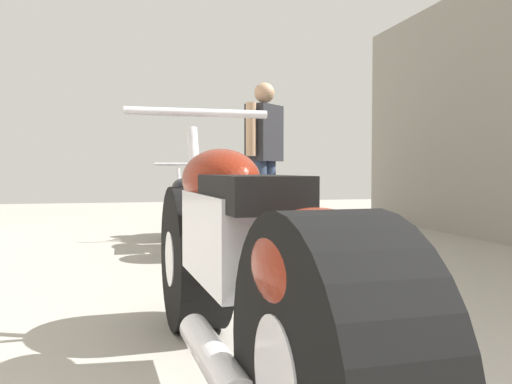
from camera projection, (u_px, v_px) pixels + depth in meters
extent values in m
plane|color=#9E998E|center=(248.00, 278.00, 3.75)|extent=(17.61, 17.61, 0.00)
cylinder|color=black|center=(195.00, 258.00, 2.54)|extent=(0.27, 0.67, 0.66)
cylinder|color=silver|center=(195.00, 258.00, 2.54)|extent=(0.26, 0.27, 0.25)
cylinder|color=black|center=(329.00, 373.00, 1.11)|extent=(0.27, 0.67, 0.66)
cylinder|color=silver|center=(329.00, 373.00, 1.11)|extent=(0.26, 0.27, 0.25)
cube|color=silver|center=(235.00, 237.00, 1.82)|extent=(0.29, 0.68, 0.29)
ellipsoid|color=maroon|center=(220.00, 180.00, 2.03)|extent=(0.30, 0.55, 0.23)
cube|color=black|center=(251.00, 193.00, 1.63)|extent=(0.26, 0.51, 0.10)
ellipsoid|color=maroon|center=(319.00, 267.00, 1.15)|extent=(0.30, 0.47, 0.25)
cylinder|color=silver|center=(196.00, 191.00, 2.49)|extent=(0.07, 0.26, 0.60)
cylinder|color=silver|center=(198.00, 113.00, 2.43)|extent=(0.64, 0.08, 0.04)
cylinder|color=silver|center=(213.00, 357.00, 1.49)|extent=(0.13, 0.57, 0.09)
cylinder|color=black|center=(179.00, 215.00, 5.75)|extent=(0.20, 0.53, 0.53)
cylinder|color=silver|center=(179.00, 215.00, 5.75)|extent=(0.20, 0.20, 0.20)
cylinder|color=black|center=(193.00, 226.00, 4.59)|extent=(0.20, 0.53, 0.53)
cylinder|color=silver|center=(193.00, 226.00, 4.59)|extent=(0.20, 0.20, 0.20)
cube|color=silver|center=(185.00, 204.00, 5.16)|extent=(0.20, 0.53, 0.23)
ellipsoid|color=black|center=(183.00, 188.00, 5.33)|extent=(0.22, 0.43, 0.18)
cube|color=black|center=(187.00, 191.00, 5.02)|extent=(0.18, 0.40, 0.08)
ellipsoid|color=black|center=(193.00, 206.00, 4.62)|extent=(0.22, 0.36, 0.20)
cylinder|color=silver|center=(179.00, 191.00, 5.71)|extent=(0.04, 0.21, 0.48)
cylinder|color=silver|center=(179.00, 164.00, 5.66)|extent=(0.51, 0.03, 0.03)
cylinder|color=silver|center=(175.00, 231.00, 4.91)|extent=(0.08, 0.45, 0.07)
cylinder|color=#384766|center=(260.00, 198.00, 6.17)|extent=(0.22, 0.22, 0.83)
cylinder|color=#384766|center=(269.00, 197.00, 6.35)|extent=(0.22, 0.22, 0.83)
cube|color=#2D2D33|center=(264.00, 133.00, 6.23)|extent=(0.50, 0.50, 0.64)
cylinder|color=tan|center=(251.00, 129.00, 5.98)|extent=(0.16, 0.16, 0.58)
cylinder|color=tan|center=(277.00, 132.00, 6.47)|extent=(0.16, 0.16, 0.58)
sphere|color=tan|center=(264.00, 93.00, 6.21)|extent=(0.23, 0.23, 0.23)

